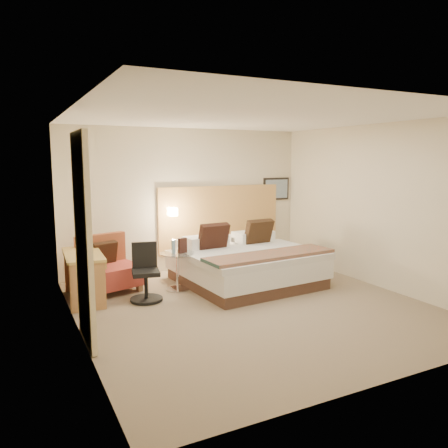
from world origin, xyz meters
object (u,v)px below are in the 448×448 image
bed (245,264)px  lounge_chair (109,269)px  desk_chair (146,277)px  desk (85,263)px  side_table (177,269)px

bed → lounge_chair: bearing=164.3°
desk_chair → desk: bearing=152.2°
bed → lounge_chair: bed is taller
side_table → desk_chair: (-0.62, -0.28, 0.01)m
bed → desk_chair: bed is taller
side_table → desk: desk is taller
side_table → desk_chair: size_ratio=0.78×
bed → desk: (-2.61, 0.29, 0.23)m
desk_chair → bed: bearing=4.4°
desk → side_table: bearing=-5.7°
lounge_chair → side_table: bearing=-24.9°
lounge_chair → side_table: 1.12m
lounge_chair → desk_chair: bearing=-62.3°
side_table → desk: 1.45m
side_table → desk_chair: bearing=-155.2°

